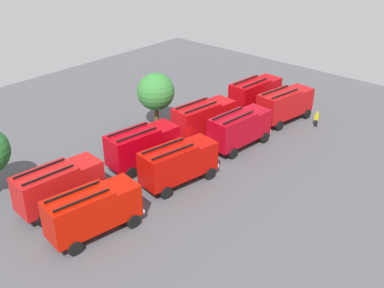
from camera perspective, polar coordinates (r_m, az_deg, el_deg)
ground_plane at (r=46.16m, az=-0.00°, el=-1.54°), size 64.18×64.18×0.00m
fire_truck_0 at (r=35.60m, az=-11.93°, el=-7.79°), size 7.48×3.60×3.88m
fire_truck_1 at (r=40.88m, az=-1.68°, el=-2.19°), size 7.49×3.65×3.88m
fire_truck_2 at (r=47.30m, az=5.76°, el=1.98°), size 7.36×3.19×3.88m
fire_truck_3 at (r=53.82m, az=11.18°, el=4.81°), size 7.46×3.53×3.88m
fire_truck_4 at (r=39.14m, az=-15.80°, el=-4.79°), size 7.36×3.19×3.88m
fire_truck_5 at (r=43.95m, az=-5.99°, el=-0.10°), size 7.44×3.44×3.88m
fire_truck_6 at (r=49.36m, az=1.42°, el=3.24°), size 7.41×3.36×3.88m
fire_truck_7 at (r=56.46m, az=7.64°, el=6.18°), size 7.34×3.13×3.88m
firefighter_0 at (r=43.57m, az=-11.80°, el=-2.71°), size 0.36×0.48×1.63m
firefighter_1 at (r=53.76m, az=14.81°, el=3.01°), size 0.28×0.44×1.73m
firefighter_2 at (r=61.18m, az=10.62°, el=6.40°), size 0.47×0.34×1.66m
tree_1 at (r=50.63m, az=-4.40°, el=6.30°), size 4.02×4.02×6.24m
traffic_cone_0 at (r=54.04m, az=3.07°, el=3.25°), size 0.40×0.40×0.56m
traffic_cone_1 at (r=54.92m, az=8.33°, el=3.45°), size 0.46×0.46×0.65m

